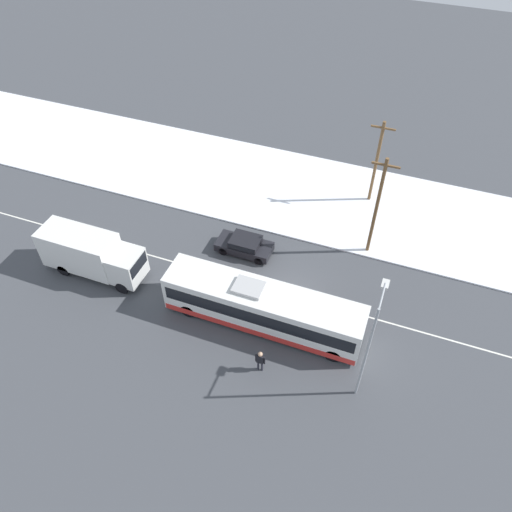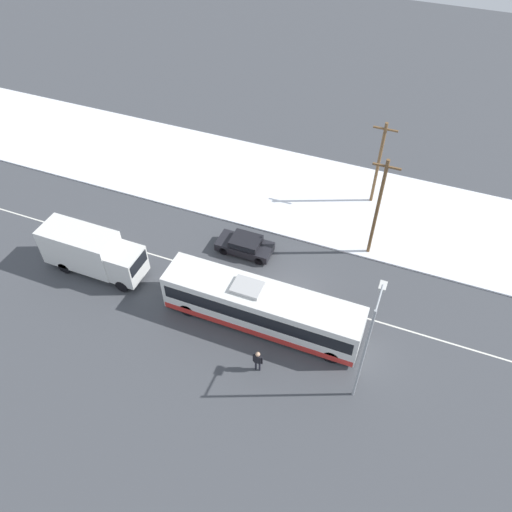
{
  "view_description": "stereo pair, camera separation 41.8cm",
  "coord_description": "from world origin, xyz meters",
  "px_view_note": "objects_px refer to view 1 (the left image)",
  "views": [
    {
      "loc": [
        5.5,
        -21.0,
        25.56
      ],
      "look_at": [
        -2.9,
        1.32,
        1.4
      ],
      "focal_mm": 35.0,
      "sensor_mm": 36.0,
      "label": 1
    },
    {
      "loc": [
        5.89,
        -20.85,
        25.56
      ],
      "look_at": [
        -2.9,
        1.32,
        1.4
      ],
      "focal_mm": 35.0,
      "sensor_mm": 36.0,
      "label": 2
    }
  ],
  "objects_px": {
    "sedan_car": "(245,245)",
    "streetlamp": "(371,339)",
    "box_truck": "(90,253)",
    "pedestrian_at_stop": "(260,359)",
    "utility_pole_snowlot": "(376,161)",
    "utility_pole_roadside": "(377,206)",
    "city_bus": "(263,307)"
  },
  "relations": [
    {
      "from": "sedan_car",
      "to": "utility_pole_roadside",
      "type": "relative_size",
      "value": 0.5
    },
    {
      "from": "city_bus",
      "to": "utility_pole_roadside",
      "type": "distance_m",
      "value": 10.38
    },
    {
      "from": "utility_pole_roadside",
      "to": "pedestrian_at_stop",
      "type": "bearing_deg",
      "value": -107.71
    },
    {
      "from": "utility_pole_roadside",
      "to": "sedan_car",
      "type": "bearing_deg",
      "value": -158.67
    },
    {
      "from": "city_bus",
      "to": "utility_pole_snowlot",
      "type": "relative_size",
      "value": 1.76
    },
    {
      "from": "utility_pole_roadside",
      "to": "utility_pole_snowlot",
      "type": "relative_size",
      "value": 1.13
    },
    {
      "from": "streetlamp",
      "to": "utility_pole_roadside",
      "type": "height_order",
      "value": "utility_pole_roadside"
    },
    {
      "from": "box_truck",
      "to": "pedestrian_at_stop",
      "type": "xyz_separation_m",
      "value": [
        13.48,
        -3.37,
        -0.72
      ]
    },
    {
      "from": "utility_pole_snowlot",
      "to": "streetlamp",
      "type": "bearing_deg",
      "value": -80.57
    },
    {
      "from": "box_truck",
      "to": "pedestrian_at_stop",
      "type": "height_order",
      "value": "box_truck"
    },
    {
      "from": "streetlamp",
      "to": "utility_pole_snowlot",
      "type": "distance_m",
      "value": 17.28
    },
    {
      "from": "utility_pole_snowlot",
      "to": "box_truck",
      "type": "bearing_deg",
      "value": -138.2
    },
    {
      "from": "city_bus",
      "to": "streetlamp",
      "type": "relative_size",
      "value": 1.65
    },
    {
      "from": "sedan_car",
      "to": "streetlamp",
      "type": "xyz_separation_m",
      "value": [
        10.03,
        -7.94,
        4.0
      ]
    },
    {
      "from": "sedan_car",
      "to": "box_truck",
      "type": "bearing_deg",
      "value": 31.07
    },
    {
      "from": "city_bus",
      "to": "utility_pole_snowlot",
      "type": "distance_m",
      "value": 15.27
    },
    {
      "from": "box_truck",
      "to": "sedan_car",
      "type": "relative_size",
      "value": 1.78
    },
    {
      "from": "city_bus",
      "to": "pedestrian_at_stop",
      "type": "height_order",
      "value": "city_bus"
    },
    {
      "from": "sedan_car",
      "to": "utility_pole_snowlot",
      "type": "xyz_separation_m",
      "value": [
        7.21,
        9.08,
        3.01
      ]
    },
    {
      "from": "pedestrian_at_stop",
      "to": "city_bus",
      "type": "bearing_deg",
      "value": 107.54
    },
    {
      "from": "utility_pole_roadside",
      "to": "utility_pole_snowlot",
      "type": "bearing_deg",
      "value": 100.45
    },
    {
      "from": "city_bus",
      "to": "sedan_car",
      "type": "height_order",
      "value": "city_bus"
    },
    {
      "from": "city_bus",
      "to": "utility_pole_snowlot",
      "type": "height_order",
      "value": "utility_pole_snowlot"
    },
    {
      "from": "city_bus",
      "to": "utility_pole_snowlot",
      "type": "bearing_deg",
      "value": 75.41
    },
    {
      "from": "utility_pole_snowlot",
      "to": "city_bus",
      "type": "bearing_deg",
      "value": -104.59
    },
    {
      "from": "pedestrian_at_stop",
      "to": "utility_pole_snowlot",
      "type": "relative_size",
      "value": 0.24
    },
    {
      "from": "city_bus",
      "to": "streetlamp",
      "type": "bearing_deg",
      "value": -19.88
    },
    {
      "from": "sedan_car",
      "to": "streetlamp",
      "type": "bearing_deg",
      "value": 141.65
    },
    {
      "from": "sedan_car",
      "to": "utility_pole_roadside",
      "type": "xyz_separation_m",
      "value": [
        8.29,
        3.23,
        3.46
      ]
    },
    {
      "from": "pedestrian_at_stop",
      "to": "utility_pole_roadside",
      "type": "distance_m",
      "value": 13.03
    },
    {
      "from": "streetlamp",
      "to": "utility_pole_roadside",
      "type": "bearing_deg",
      "value": 98.9
    },
    {
      "from": "pedestrian_at_stop",
      "to": "streetlamp",
      "type": "distance_m",
      "value": 6.75
    }
  ]
}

